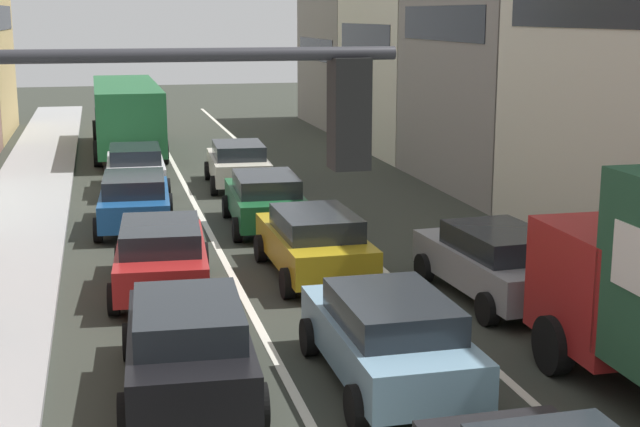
# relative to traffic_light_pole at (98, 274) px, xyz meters

# --- Properties ---
(sidewalk_left) EXTENTS (2.60, 64.00, 0.14)m
(sidewalk_left) POSITION_rel_traffic_light_pole_xyz_m (-2.25, 19.53, -3.75)
(sidewalk_left) COLOR #9D9D9D
(sidewalk_left) RESTS_ON ground
(lane_stripe_left) EXTENTS (0.16, 60.00, 0.01)m
(lane_stripe_left) POSITION_rel_traffic_light_pole_xyz_m (2.75, 19.53, -3.81)
(lane_stripe_left) COLOR silver
(lane_stripe_left) RESTS_ON ground
(lane_stripe_right) EXTENTS (0.16, 60.00, 0.01)m
(lane_stripe_right) POSITION_rel_traffic_light_pole_xyz_m (6.15, 19.53, -3.81)
(lane_stripe_right) COLOR silver
(lane_stripe_right) RESTS_ON ground
(building_row_right) EXTENTS (7.20, 43.90, 11.06)m
(building_row_right) POSITION_rel_traffic_light_pole_xyz_m (14.35, 19.96, 1.09)
(building_row_right) COLOR gray
(building_row_right) RESTS_ON ground
(traffic_light_pole) EXTENTS (3.58, 0.38, 5.50)m
(traffic_light_pole) POSITION_rel_traffic_light_pole_xyz_m (0.00, 0.00, 0.00)
(traffic_light_pole) COLOR #2D2D33
(traffic_light_pole) RESTS_ON ground
(sedan_centre_lane_second) EXTENTS (2.07, 4.31, 1.49)m
(sedan_centre_lane_second) POSITION_rel_traffic_light_pole_xyz_m (4.27, 6.20, -3.02)
(sedan_centre_lane_second) COLOR #759EB7
(sedan_centre_lane_second) RESTS_ON ground
(wagon_left_lane_second) EXTENTS (2.24, 4.39, 1.49)m
(wagon_left_lane_second) POSITION_rel_traffic_light_pole_xyz_m (1.21, 6.61, -3.02)
(wagon_left_lane_second) COLOR black
(wagon_left_lane_second) RESTS_ON ground
(hatchback_centre_lane_third) EXTENTS (2.11, 4.32, 1.49)m
(hatchback_centre_lane_third) POSITION_rel_traffic_light_pole_xyz_m (4.52, 12.34, -3.02)
(hatchback_centre_lane_third) COLOR #B29319
(hatchback_centre_lane_third) RESTS_ON ground
(sedan_left_lane_third) EXTENTS (2.30, 4.41, 1.49)m
(sedan_left_lane_third) POSITION_rel_traffic_light_pole_xyz_m (1.17, 11.98, -3.02)
(sedan_left_lane_third) COLOR #A51E1E
(sedan_left_lane_third) RESTS_ON ground
(coupe_centre_lane_fourth) EXTENTS (2.22, 4.38, 1.49)m
(coupe_centre_lane_fourth) POSITION_rel_traffic_light_pole_xyz_m (4.31, 17.22, -3.02)
(coupe_centre_lane_fourth) COLOR #19592D
(coupe_centre_lane_fourth) RESTS_ON ground
(sedan_left_lane_fourth) EXTENTS (2.25, 4.39, 1.49)m
(sedan_left_lane_fourth) POSITION_rel_traffic_light_pole_xyz_m (0.87, 18.00, -3.02)
(sedan_left_lane_fourth) COLOR #194C8C
(sedan_left_lane_fourth) RESTS_ON ground
(sedan_centre_lane_fifth) EXTENTS (2.24, 4.39, 1.49)m
(sedan_centre_lane_fifth) POSITION_rel_traffic_light_pole_xyz_m (4.50, 23.44, -3.02)
(sedan_centre_lane_fifth) COLOR beige
(sedan_centre_lane_fifth) RESTS_ON ground
(sedan_left_lane_fifth) EXTENTS (2.14, 4.34, 1.49)m
(sedan_left_lane_fifth) POSITION_rel_traffic_light_pole_xyz_m (1.12, 23.42, -3.02)
(sedan_left_lane_fifth) COLOR silver
(sedan_left_lane_fifth) RESTS_ON ground
(sedan_right_lane_behind_truck) EXTENTS (2.28, 4.41, 1.49)m
(sedan_right_lane_behind_truck) POSITION_rel_traffic_light_pole_xyz_m (7.73, 9.88, -3.02)
(sedan_right_lane_behind_truck) COLOR gray
(sedan_right_lane_behind_truck) RESTS_ON ground
(bus_mid_queue_primary) EXTENTS (2.84, 10.51, 2.90)m
(bus_mid_queue_primary) POSITION_rel_traffic_light_pole_xyz_m (1.14, 31.93, -2.06)
(bus_mid_queue_primary) COLOR #1E6033
(bus_mid_queue_primary) RESTS_ON ground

